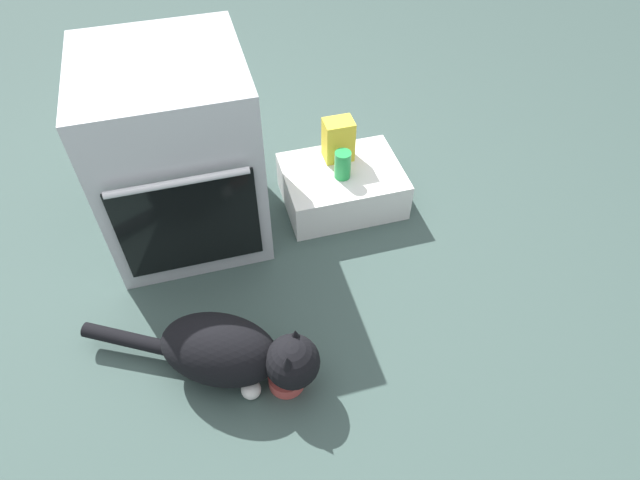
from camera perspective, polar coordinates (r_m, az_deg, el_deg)
name	(u,v)px	position (r m, az deg, el deg)	size (l,w,h in m)	color
ground	(220,300)	(2.03, -10.57, -6.27)	(8.00, 8.00, 0.00)	#384C47
oven	(177,153)	(2.07, -14.95, 8.89)	(0.56, 0.63, 0.73)	#B7BABF
pantry_cabinet	(342,186)	(2.29, 2.35, 5.74)	(0.49, 0.37, 0.17)	white
food_bowl	(286,379)	(1.79, -3.58, -14.44)	(0.12, 0.12, 0.07)	#C64C47
cat	(232,352)	(1.74, -9.31, -11.62)	(0.74, 0.45, 0.25)	black
soda_can	(343,165)	(2.16, 2.41, 7.97)	(0.07, 0.07, 0.12)	green
snack_bag	(338,140)	(2.24, 1.95, 10.57)	(0.12, 0.09, 0.18)	yellow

